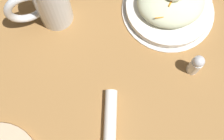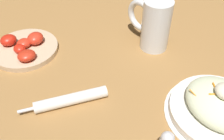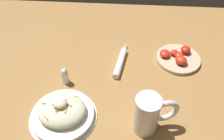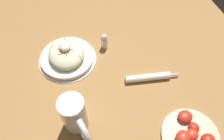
% 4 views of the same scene
% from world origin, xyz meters
% --- Properties ---
extents(ground_plane, '(1.43, 1.43, 0.00)m').
position_xyz_m(ground_plane, '(0.00, 0.00, 0.00)').
color(ground_plane, '#9E703D').
extents(salad_plate, '(0.23, 0.23, 0.09)m').
position_xyz_m(salad_plate, '(0.17, 0.07, 0.03)').
color(salad_plate, white).
rests_on(salad_plate, ground_plane).
extents(beer_mug, '(0.15, 0.08, 0.15)m').
position_xyz_m(beer_mug, '(-0.12, 0.09, 0.07)').
color(beer_mug, white).
rests_on(beer_mug, ground_plane).
extents(napkin_roll, '(0.06, 0.21, 0.03)m').
position_xyz_m(napkin_roll, '(-0.02, -0.21, 0.01)').
color(napkin_roll, white).
rests_on(napkin_roll, ground_plane).
extents(tomato_plate, '(0.19, 0.19, 0.05)m').
position_xyz_m(tomato_plate, '(-0.26, -0.26, 0.01)').
color(tomato_plate, '#D1B28E').
rests_on(tomato_plate, ground_plane).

